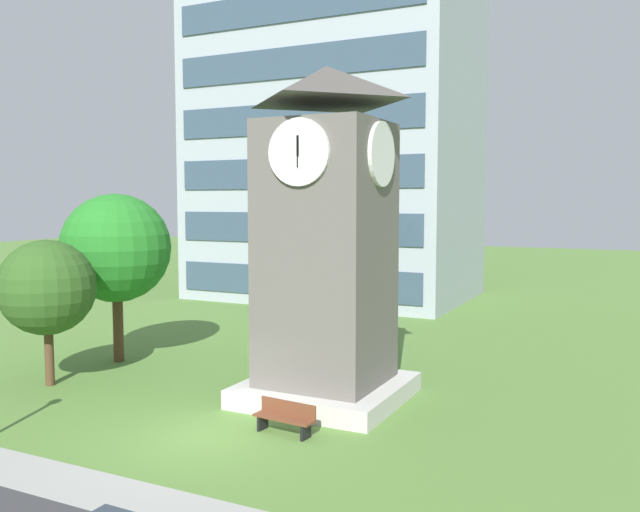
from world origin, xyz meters
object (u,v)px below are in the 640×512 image
(tree_near_tower, at_px, (47,288))
(tree_streetside, at_px, (116,248))
(clock_tower, at_px, (326,253))
(park_bench, at_px, (285,417))

(tree_near_tower, relative_size, tree_streetside, 0.76)
(clock_tower, xyz_separation_m, park_bench, (0.36, -3.36, -4.26))
(clock_tower, xyz_separation_m, tree_streetside, (-9.64, 0.92, -0.21))
(tree_near_tower, height_order, tree_streetside, tree_streetside)
(park_bench, distance_m, tree_near_tower, 10.13)
(clock_tower, height_order, tree_near_tower, clock_tower)
(clock_tower, bearing_deg, park_bench, -83.90)
(clock_tower, distance_m, tree_near_tower, 9.81)
(clock_tower, bearing_deg, tree_streetside, 174.53)
(tree_streetside, bearing_deg, park_bench, -23.20)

